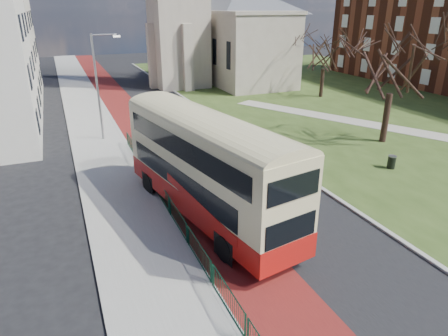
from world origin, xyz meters
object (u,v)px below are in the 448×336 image
streetlamp (99,82)px  winter_tree_far (325,46)px  litter_bin (392,162)px  bus (206,163)px  winter_tree_near (396,53)px

streetlamp → winter_tree_far: 26.52m
streetlamp → litter_bin: (16.56, -13.51, -4.12)m
streetlamp → bus: size_ratio=0.63×
streetlamp → litter_bin: size_ratio=9.20×
streetlamp → winter_tree_near: (20.13, -8.91, 2.21)m
winter_tree_far → litter_bin: winter_tree_far is taller
streetlamp → winter_tree_near: bearing=-23.9°
bus → winter_tree_near: winter_tree_near is taller
streetlamp → winter_tree_near: winter_tree_near is taller
bus → winter_tree_near: size_ratio=1.29×
streetlamp → winter_tree_far: size_ratio=0.97×
streetlamp → winter_tree_far: winter_tree_far is taller
streetlamp → winter_tree_far: (25.56, 6.97, 1.13)m
bus → litter_bin: bearing=-5.0°
streetlamp → bus: streetlamp is taller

